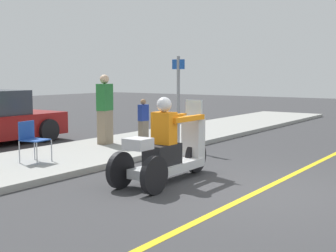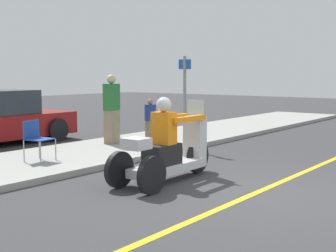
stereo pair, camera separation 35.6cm
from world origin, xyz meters
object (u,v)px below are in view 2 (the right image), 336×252
motorcycle_trike (168,152)px  street_sign (185,97)px  folding_chair_set_back (36,136)px  spectator_near_curb (112,110)px  spectator_end_of_line (150,121)px

motorcycle_trike → street_sign: street_sign is taller
motorcycle_trike → street_sign: size_ratio=1.10×
folding_chair_set_back → street_sign: street_sign is taller
spectator_near_curb → folding_chair_set_back: size_ratio=2.13×
spectator_end_of_line → folding_chair_set_back: bearing=179.7°
spectator_near_curb → street_sign: bearing=-57.8°
spectator_end_of_line → folding_chair_set_back: 3.61m
motorcycle_trike → folding_chair_set_back: 3.00m
spectator_near_curb → street_sign: size_ratio=0.79×
spectator_near_curb → folding_chair_set_back: spectator_near_curb is taller
motorcycle_trike → street_sign: 3.67m
folding_chair_set_back → street_sign: 3.88m
folding_chair_set_back → motorcycle_trike: bearing=-78.5°
spectator_end_of_line → folding_chair_set_back: spectator_end_of_line is taller
spectator_end_of_line → street_sign: size_ratio=0.50×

